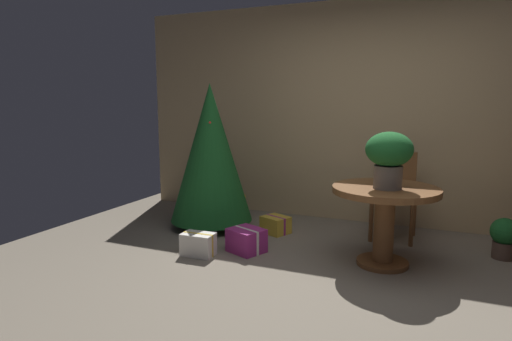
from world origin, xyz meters
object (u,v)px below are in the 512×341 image
object	(u,v)px
round_dining_table	(385,208)
holiday_tree	(211,153)
gift_box_gold	(276,225)
gift_box_purple	(246,240)
wooden_chair_far	(395,189)
potted_plant	(504,236)
flower_vase	(389,155)
gift_box_cream	(198,244)

from	to	relation	value
round_dining_table	holiday_tree	size ratio (longest dim) A/B	0.56
gift_box_gold	gift_box_purple	world-z (taller)	gift_box_purple
wooden_chair_far	holiday_tree	distance (m)	2.06
holiday_tree	gift_box_gold	xyz separation A→B (m)	(0.77, 0.06, -0.77)
gift_box_purple	potted_plant	size ratio (longest dim) A/B	1.04
holiday_tree	gift_box_purple	xyz separation A→B (m)	(0.72, -0.62, -0.75)
wooden_chair_far	gift_box_purple	bearing A→B (deg)	-139.84
round_dining_table	flower_vase	bearing A→B (deg)	-73.64
round_dining_table	gift_box_purple	xyz separation A→B (m)	(-1.26, -0.17, -0.41)
gift_box_gold	gift_box_cream	world-z (taller)	gift_box_cream
gift_box_cream	gift_box_gold	bearing A→B (deg)	65.84
round_dining_table	potted_plant	bearing A→B (deg)	30.85
holiday_tree	gift_box_purple	world-z (taller)	holiday_tree
round_dining_table	flower_vase	xyz separation A→B (m)	(0.02, -0.07, 0.48)
round_dining_table	gift_box_purple	world-z (taller)	round_dining_table
holiday_tree	gift_box_cream	size ratio (longest dim) A/B	5.31
flower_vase	gift_box_purple	distance (m)	1.56
round_dining_table	holiday_tree	xyz separation A→B (m)	(-1.98, 0.45, 0.35)
gift_box_gold	round_dining_table	bearing A→B (deg)	-22.82
gift_box_purple	potted_plant	world-z (taller)	potted_plant
flower_vase	holiday_tree	xyz separation A→B (m)	(-2.00, 0.52, -0.13)
holiday_tree	wooden_chair_far	bearing A→B (deg)	12.60
gift_box_gold	holiday_tree	bearing A→B (deg)	-175.49
flower_vase	gift_box_gold	bearing A→B (deg)	154.84
gift_box_gold	potted_plant	bearing A→B (deg)	2.41
wooden_chair_far	gift_box_gold	world-z (taller)	wooden_chair_far
gift_box_gold	gift_box_cream	xyz separation A→B (m)	(-0.42, -0.95, 0.01)
holiday_tree	gift_box_gold	distance (m)	1.09
round_dining_table	potted_plant	size ratio (longest dim) A/B	2.40
flower_vase	gift_box_purple	xyz separation A→B (m)	(-1.28, -0.10, -0.88)
gift_box_gold	potted_plant	world-z (taller)	potted_plant
flower_vase	potted_plant	bearing A→B (deg)	34.17
wooden_chair_far	gift_box_purple	xyz separation A→B (m)	(-1.26, -1.06, -0.40)
flower_vase	potted_plant	distance (m)	1.43
gift_box_cream	gift_box_purple	distance (m)	0.46
round_dining_table	gift_box_purple	bearing A→B (deg)	-172.31
gift_box_cream	holiday_tree	bearing A→B (deg)	111.18
round_dining_table	gift_box_purple	distance (m)	1.33
potted_plant	gift_box_purple	bearing A→B (deg)	-161.18
gift_box_purple	holiday_tree	bearing A→B (deg)	139.44
gift_box_gold	potted_plant	xyz separation A→B (m)	(2.22, 0.09, 0.12)
wooden_chair_far	gift_box_cream	world-z (taller)	wooden_chair_far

